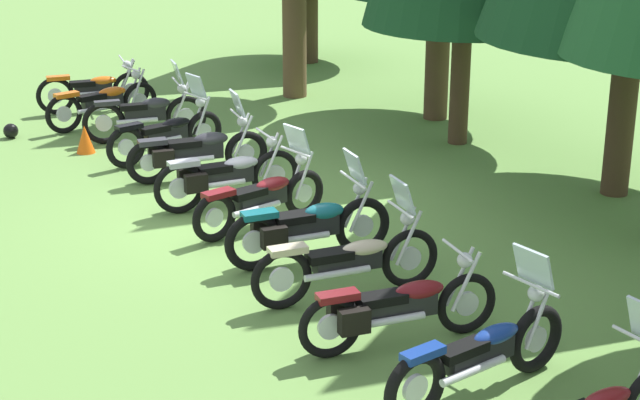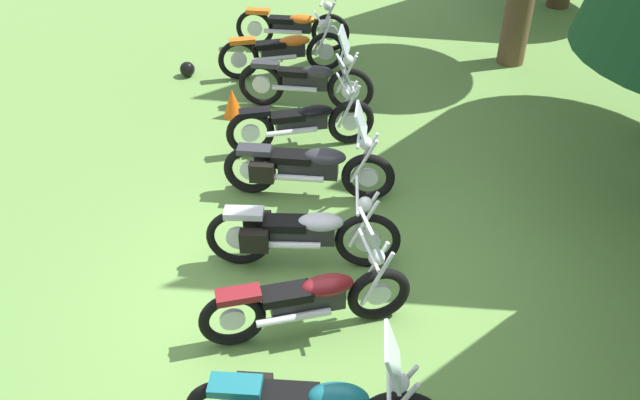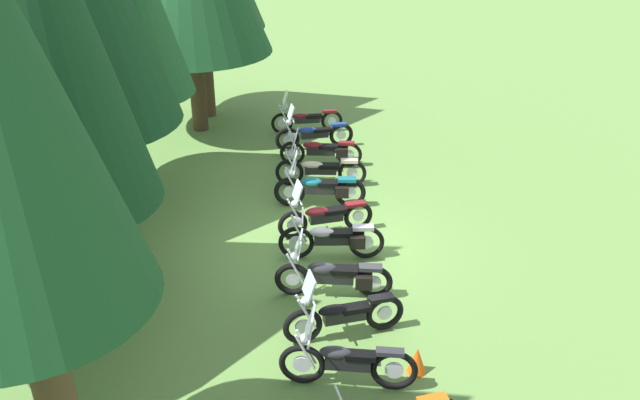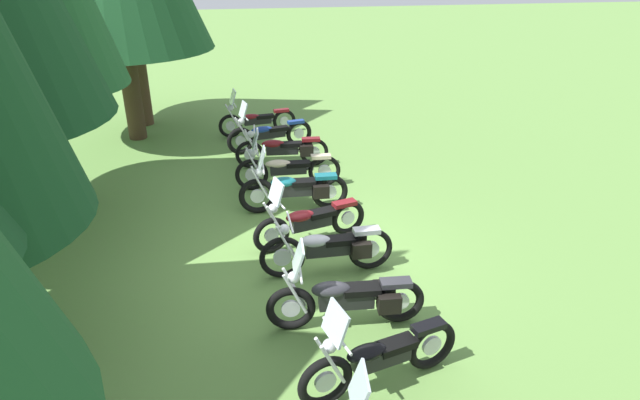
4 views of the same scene
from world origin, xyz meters
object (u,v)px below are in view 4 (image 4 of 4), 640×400
object	(u,v)px
motorcycle_10	(269,134)
motorcycle_6	(309,221)
motorcycle_3	(379,357)
motorcycle_4	(348,298)
motorcycle_7	(295,189)
motorcycle_11	(256,120)
motorcycle_9	(284,149)
motorcycle_5	(329,248)
motorcycle_8	(287,168)

from	to	relation	value
motorcycle_10	motorcycle_6	bearing A→B (deg)	80.59
motorcycle_3	motorcycle_4	size ratio (longest dim) A/B	0.95
motorcycle_7	motorcycle_11	bearing A→B (deg)	-83.06
motorcycle_3	motorcycle_7	world-z (taller)	motorcycle_7
motorcycle_4	motorcycle_9	bearing A→B (deg)	-84.32
motorcycle_3	motorcycle_5	bearing A→B (deg)	-102.42
motorcycle_10	motorcycle_11	world-z (taller)	motorcycle_10
motorcycle_4	motorcycle_6	size ratio (longest dim) A/B	1.05
motorcycle_6	motorcycle_5	bearing A→B (deg)	83.81
motorcycle_9	motorcycle_10	bearing A→B (deg)	-74.56
motorcycle_6	motorcycle_8	xyz separation A→B (m)	(2.52, 0.12, 0.02)
motorcycle_8	motorcycle_5	bearing A→B (deg)	96.70
motorcycle_5	motorcycle_8	world-z (taller)	motorcycle_8
motorcycle_7	motorcycle_10	bearing A→B (deg)	-85.03
motorcycle_3	motorcycle_6	size ratio (longest dim) A/B	1.00
motorcycle_5	motorcycle_8	bearing A→B (deg)	-85.82
motorcycle_7	motorcycle_9	bearing A→B (deg)	-89.47
motorcycle_10	motorcycle_11	size ratio (longest dim) A/B	1.03
motorcycle_6	motorcycle_10	world-z (taller)	motorcycle_10
motorcycle_5	motorcycle_9	bearing A→B (deg)	-87.99
motorcycle_7	motorcycle_9	distance (m)	2.45
motorcycle_9	motorcycle_10	size ratio (longest dim) A/B	0.99
motorcycle_9	motorcycle_11	bearing A→B (deg)	-75.26
motorcycle_10	motorcycle_7	bearing A→B (deg)	80.48
motorcycle_4	motorcycle_6	distance (m)	2.42
motorcycle_5	motorcycle_9	xyz separation A→B (m)	(4.84, 0.23, -0.02)
motorcycle_8	motorcycle_11	distance (m)	3.87
motorcycle_8	motorcycle_9	world-z (taller)	motorcycle_8
motorcycle_3	motorcycle_6	world-z (taller)	motorcycle_3
motorcycle_7	motorcycle_8	distance (m)	1.16
motorcycle_4	motorcycle_7	xyz separation A→B (m)	(3.78, 0.28, 0.02)
motorcycle_9	motorcycle_11	xyz separation A→B (m)	(2.55, 0.52, -0.01)
motorcycle_8	motorcycle_10	world-z (taller)	motorcycle_8
motorcycle_3	motorcycle_9	distance (m)	7.46
motorcycle_7	motorcycle_8	world-z (taller)	motorcycle_7
motorcycle_4	motorcycle_6	xyz separation A→B (m)	(2.42, 0.19, -0.01)
motorcycle_5	motorcycle_8	size ratio (longest dim) A/B	0.95
motorcycle_3	motorcycle_9	size ratio (longest dim) A/B	0.95
motorcycle_3	motorcycle_8	world-z (taller)	motorcycle_8
motorcycle_8	motorcycle_9	distance (m)	1.29
motorcycle_7	motorcycle_10	xyz separation A→B (m)	(3.68, 0.22, -0.03)
motorcycle_9	motorcycle_10	distance (m)	1.25
motorcycle_3	motorcycle_10	xyz separation A→B (m)	(8.68, 0.62, -0.00)
motorcycle_5	motorcycle_6	bearing A→B (deg)	-80.74
motorcycle_6	motorcycle_7	distance (m)	1.36
motorcycle_4	motorcycle_5	size ratio (longest dim) A/B	1.02
motorcycle_7	motorcycle_8	bearing A→B (deg)	-86.95
motorcycle_5	motorcycle_8	xyz separation A→B (m)	(3.55, 0.30, 0.00)
motorcycle_4	motorcycle_7	size ratio (longest dim) A/B	1.02
motorcycle_6	motorcycle_11	world-z (taller)	motorcycle_6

